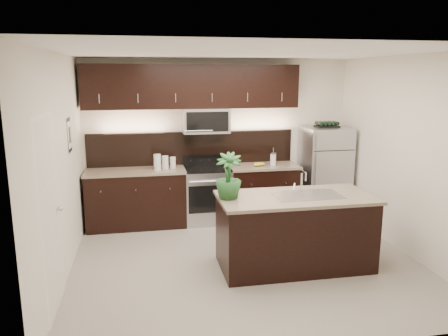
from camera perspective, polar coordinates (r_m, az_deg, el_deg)
name	(u,v)px	position (r m, az deg, el deg)	size (l,w,h in m)	color
ground	(245,261)	(5.96, 2.76, -12.01)	(4.50, 4.50, 0.00)	gray
room_walls	(238,135)	(5.44, 1.89, 4.28)	(4.52, 4.02, 2.71)	beige
counter_run	(195,195)	(7.30, -3.79, -3.57)	(3.51, 0.65, 0.94)	black
upper_fixtures	(194,93)	(7.19, -3.91, 9.69)	(3.49, 0.40, 1.66)	black
island	(295,231)	(5.72, 9.20, -8.14)	(1.96, 0.96, 0.94)	black
sink_faucet	(307,194)	(5.63, 10.77, -3.34)	(0.84, 0.50, 0.28)	silver
refrigerator	(325,172)	(7.76, 13.00, -0.55)	(0.75, 0.68, 1.56)	#B2B2B7
wine_rack	(327,125)	(7.63, 13.30, 5.52)	(0.39, 0.24, 0.09)	black
plant	(228,176)	(5.32, 0.58, -1.04)	(0.32, 0.32, 0.57)	#1F4E1F
canisters	(163,162)	(7.12, -7.94, 0.75)	(0.36, 0.21, 0.25)	silver
french_press	(273,159)	(7.39, 6.43, 1.18)	(0.10, 0.10, 0.29)	silver
bananas	(255,164)	(7.29, 4.11, 0.46)	(0.20, 0.16, 0.06)	gold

